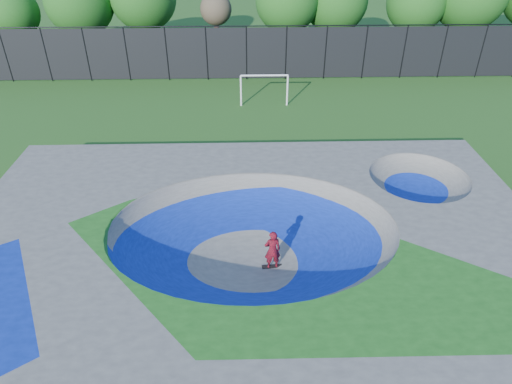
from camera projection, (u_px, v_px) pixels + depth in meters
ground at (253, 257)px, 17.91m from camera, size 120.00×120.00×0.00m
skate_deck at (252, 242)px, 17.50m from camera, size 22.00×14.00×1.50m
skater at (272, 250)px, 16.94m from camera, size 0.68×0.50×1.70m
skateboard at (272, 267)px, 17.39m from camera, size 0.80×0.29×0.05m
soccer_goal at (264, 84)px, 30.27m from camera, size 3.23×0.12×2.14m
fence at (246, 52)px, 34.42m from camera, size 48.09×0.09×4.04m
treeline at (281, 0)px, 37.00m from camera, size 53.37×6.74×8.36m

